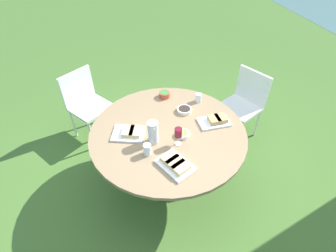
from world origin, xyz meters
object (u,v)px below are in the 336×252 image
(dining_table, at_px, (168,138))
(chair_near_left, at_px, (245,100))
(handbag, at_px, (171,102))
(chair_near_right, at_px, (86,101))
(wine_glass, at_px, (178,133))
(water_pitcher, at_px, (153,132))

(dining_table, relative_size, chair_near_left, 1.68)
(chair_near_left, relative_size, handbag, 2.42)
(chair_near_right, bearing_deg, wine_glass, 33.60)
(water_pitcher, bearing_deg, dining_table, 122.07)
(chair_near_right, distance_m, water_pitcher, 1.37)
(chair_near_left, distance_m, water_pitcher, 1.51)
(chair_near_left, height_order, wine_glass, wine_glass)
(chair_near_left, xyz_separation_m, chair_near_right, (-0.49, -1.93, 0.00))
(water_pitcher, distance_m, wine_glass, 0.23)
(chair_near_left, xyz_separation_m, handbag, (-0.72, -0.77, -0.40))
(chair_near_left, relative_size, chair_near_right, 1.00)
(chair_near_right, relative_size, handbag, 2.42)
(chair_near_right, height_order, handbag, chair_near_right)
(handbag, bearing_deg, dining_table, -16.15)
(wine_glass, distance_m, handbag, 1.71)
(dining_table, bearing_deg, chair_near_left, 116.70)
(chair_near_right, xyz_separation_m, wine_glass, (1.26, 0.83, 0.38))
(dining_table, height_order, water_pitcher, water_pitcher)
(chair_near_left, bearing_deg, wine_glass, -55.11)
(wine_glass, bearing_deg, chair_near_right, -146.40)
(chair_near_right, relative_size, wine_glass, 4.93)
(water_pitcher, bearing_deg, chair_near_right, -151.78)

